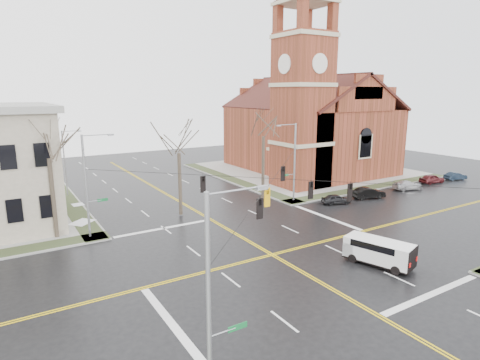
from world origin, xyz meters
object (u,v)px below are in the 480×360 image
streetlight_north_a (66,161)px  signal_pole_nw (88,183)px  cargo_van (376,250)px  parked_car_d (432,179)px  signal_pole_ne (293,160)px  streetlight_north_b (46,143)px  tree_nw_far (48,153)px  parked_car_e (455,176)px  parked_car_b (368,193)px  tree_nw_near (179,149)px  parked_car_c (408,185)px  church (307,119)px  signal_pole_sw (213,297)px  tree_ne (264,132)px  parked_car_a (336,199)px

streetlight_north_a → signal_pole_nw: bearing=-92.3°
cargo_van → parked_car_d: bearing=8.8°
signal_pole_ne → streetlight_north_b: size_ratio=1.12×
cargo_van → tree_nw_far: bearing=119.2°
parked_car_e → tree_nw_far: (-53.20, 4.63, 7.06)m
parked_car_b → parked_car_e: parked_car_b is taller
parked_car_d → tree_nw_near: bearing=89.9°
signal_pole_ne → parked_car_c: (16.67, -3.35, -4.36)m
streetlight_north_a → tree_nw_far: tree_nw_far is taller
signal_pole_ne → parked_car_b: signal_pole_ne is taller
parked_car_e → church: bearing=54.3°
signal_pole_ne → parked_car_c: bearing=-11.4°
signal_pole_sw → tree_nw_near: tree_nw_near is taller
signal_pole_ne → church: bearing=44.7°
streetlight_north_b → tree_nw_near: (8.61, -34.69, 2.56)m
signal_pole_ne → parked_car_d: size_ratio=2.36×
streetlight_north_a → tree_nw_near: tree_nw_near is taller
church → parked_car_b: bearing=-105.5°
church → signal_pole_nw: (-36.09, -13.28, -3.48)m
church → tree_ne: (-15.87, -10.69, -0.38)m
parked_car_d → tree_ne: tree_ne is taller
church → tree_ne: size_ratio=2.47×
streetlight_north_a → parked_car_c: 43.62m
streetlight_north_b → parked_car_b: (30.71, -40.20, -3.79)m
parked_car_c → tree_ne: 21.35m
church → tree_nw_far: (-38.78, -11.88, -0.81)m
church → parked_car_e: size_ratio=8.09×
streetlight_north_b → tree_nw_near: tree_nw_near is taller
signal_pole_ne → streetlight_north_b: bearing=121.1°
signal_pole_ne → tree_ne: tree_ne is taller
signal_pole_sw → tree_ne: (20.21, 25.60, 3.11)m
parked_car_a → parked_car_e: bearing=-71.1°
cargo_van → tree_nw_near: (-7.64, 18.76, 5.90)m
church → parked_car_b: (-4.71, -16.98, -7.76)m
parked_car_c → tree_nw_near: 31.15m
church → parked_car_a: (-9.79, -16.70, -7.86)m
streetlight_north_a → tree_nw_far: 15.78m
parked_car_d → cargo_van: bearing=123.4°
cargo_van → parked_car_c: size_ratio=1.30×
parked_car_d → tree_ne: 26.94m
tree_ne → streetlight_north_a: bearing=144.6°
parked_car_c → tree_nw_near: size_ratio=0.42×
signal_pole_sw → parked_car_a: signal_pole_sw is taller
signal_pole_ne → signal_pole_sw: (-22.64, -23.00, 0.00)m
signal_pole_ne → parked_car_c: 17.55m
church → parked_car_e: church is taller
cargo_van → tree_nw_near: bearing=94.5°
parked_car_b → tree_nw_near: 23.64m
streetlight_north_b → parked_car_c: streetlight_north_b is taller
parked_car_c → tree_nw_far: tree_nw_far is taller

